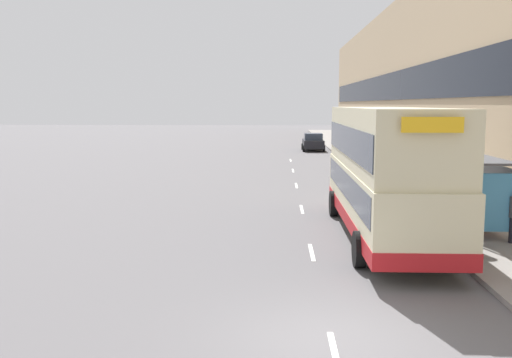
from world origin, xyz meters
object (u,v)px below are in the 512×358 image
at_px(bus_shelter, 480,180).
at_px(double_decker_bus_near, 385,170).
at_px(car_0, 313,142).
at_px(pedestrian_2, 432,197).
at_px(litter_bin, 469,233).

bearing_deg(bus_shelter, double_decker_bus_near, -169.34).
xyz_separation_m(double_decker_bus_near, car_0, (-0.14, 35.67, -1.45)).
xyz_separation_m(bus_shelter, pedestrian_2, (-1.27, 1.13, -0.78)).
distance_m(bus_shelter, litter_bin, 3.25).
bearing_deg(pedestrian_2, litter_bin, -89.32).
distance_m(bus_shelter, car_0, 35.23).
distance_m(car_0, pedestrian_2, 34.00).
distance_m(bus_shelter, pedestrian_2, 1.87).
height_order(double_decker_bus_near, pedestrian_2, double_decker_bus_near).
distance_m(double_decker_bus_near, litter_bin, 3.39).
bearing_deg(litter_bin, pedestrian_2, 90.68).
bearing_deg(bus_shelter, car_0, 95.59).
relative_size(bus_shelter, pedestrian_2, 2.26).
bearing_deg(bus_shelter, litter_bin, -113.90).
distance_m(double_decker_bus_near, pedestrian_2, 2.93).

